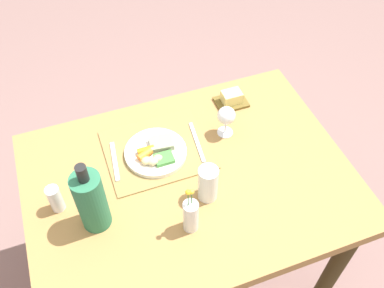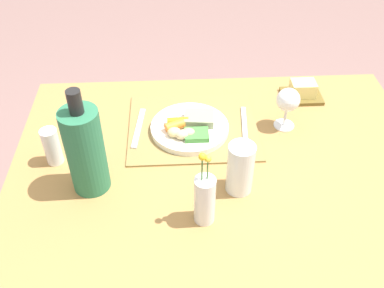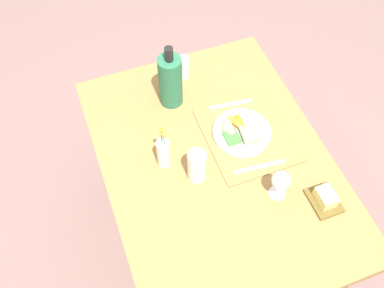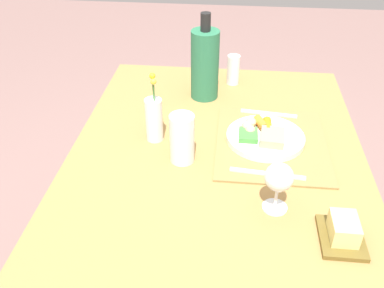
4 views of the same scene
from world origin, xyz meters
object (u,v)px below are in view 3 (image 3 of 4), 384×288
Objects in this scene: fork at (259,167)px; butter_dish at (325,199)px; salt_shaker at (184,67)px; wine_glass at (281,181)px; cooler_bottle at (170,81)px; dinner_plate at (241,132)px; knife at (230,104)px; water_tumbler at (197,167)px; flower_vase at (164,153)px; dining_table at (215,175)px.

butter_dish is (-0.21, -0.16, 0.02)m from fork.
salt_shaker is 0.69m from wine_glass.
wine_glass is at bearing 58.27° from butter_dish.
dinner_plate is at bearing -142.95° from cooler_bottle.
wine_glass is 1.03× the size of butter_dish.
fork and knife have the same top height.
water_tumbler is (0.05, 0.24, 0.06)m from fork.
butter_dish is at bearing -156.89° from dinner_plate.
flower_vase is 0.62m from butter_dish.
knife is at bearing -116.88° from cooler_bottle.
butter_dish is at bearing -121.73° from wine_glass.
dining_table is 0.21m from dinner_plate.
knife is at bearing -0.52° from wine_glass.
flower_vase reaches higher than knife.
salt_shaker is 0.46m from flower_vase.
dinner_plate reaches higher than dining_table.
dinner_plate is 0.16m from knife.
dinner_plate is 0.34m from flower_vase.
water_tumbler is 0.48m from butter_dish.
flower_vase is 0.44m from wine_glass.
dinner_plate is 0.27m from water_tumbler.
salt_shaker reaches higher than dining_table.
knife is 0.28m from cooler_bottle.
water_tumbler reaches higher than butter_dish.
salt_shaker is (0.23, 0.13, 0.05)m from knife.
flower_vase is 1.49× the size of water_tumbler.
wine_glass is (-0.68, -0.12, 0.04)m from salt_shaker.
dinner_plate is at bearing 23.11° from butter_dish.
salt_shaker is (0.38, 0.10, 0.03)m from dinner_plate.
dining_table is 3.92× the size of cooler_bottle.
dinner_plate is (0.08, -0.14, 0.13)m from dining_table.
dinner_plate is 0.35m from cooler_bottle.
wine_glass is at bearing -142.91° from dining_table.
knife is 0.40m from flower_vase.
water_tumbler reaches higher than dining_table.
cooler_bottle is (0.11, 0.23, 0.12)m from knife.
fork is 0.37m from flower_vase.
water_tumbler reaches higher than dinner_plate.
flower_vase is 0.14m from water_tumbler.
knife is at bearing -151.08° from salt_shaker.
dinner_plate reaches higher than knife.
water_tumbler is (-0.27, 0.26, 0.06)m from knife.
fork is at bearing -113.87° from flower_vase.
wine_glass is (-0.12, -0.01, 0.09)m from fork.
butter_dish is at bearing -150.65° from cooler_bottle.
water_tumbler reaches higher than wine_glass.
dinner_plate is 0.30m from wine_glass.
dining_table is at bearing -108.72° from flower_vase.
water_tumbler is at bearing 56.37° from butter_dish.
butter_dish is (-0.27, -0.40, -0.04)m from water_tumbler.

